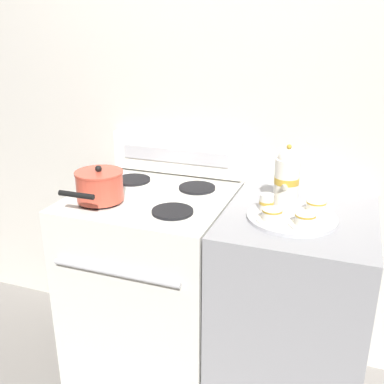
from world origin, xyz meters
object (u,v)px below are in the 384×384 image
(saucepan, at_px, (99,186))
(teapot, at_px, (287,177))
(teacup_front, at_px, (305,220))
(teacup_left, at_px, (316,207))
(creamer_jug, at_px, (267,202))
(serving_tray, at_px, (292,217))
(teacup_right, at_px, (272,215))
(stove, at_px, (154,284))

(saucepan, relative_size, teapot, 1.12)
(teapot, height_order, teacup_front, teapot)
(teacup_left, xyz_separation_m, teacup_front, (-0.03, -0.14, 0.00))
(teapot, bearing_deg, creamer_jug, -127.28)
(serving_tray, distance_m, teacup_right, 0.11)
(serving_tray, relative_size, teacup_front, 3.01)
(teacup_right, relative_size, teacup_front, 1.00)
(teacup_front, distance_m, creamer_jug, 0.19)
(serving_tray, xyz_separation_m, teacup_left, (0.08, 0.07, 0.03))
(creamer_jug, bearing_deg, saucepan, -169.69)
(serving_tray, bearing_deg, creamer_jug, 169.31)
(saucepan, distance_m, teacup_left, 0.90)
(teapot, bearing_deg, teacup_left, -15.31)
(teacup_left, height_order, teacup_right, same)
(teacup_front, bearing_deg, saucepan, -178.20)
(serving_tray, height_order, teacup_left, teacup_left)
(teacup_left, distance_m, teacup_front, 0.15)
(teacup_right, bearing_deg, stove, 167.66)
(stove, xyz_separation_m, saucepan, (-0.17, -0.15, 0.53))
(teacup_right, distance_m, creamer_jug, 0.11)
(teacup_left, bearing_deg, saucepan, -168.98)
(saucepan, relative_size, serving_tray, 0.82)
(teacup_right, bearing_deg, creamer_jug, 112.47)
(serving_tray, height_order, teacup_right, teacup_right)
(teacup_right, bearing_deg, teacup_front, -0.83)
(teacup_left, xyz_separation_m, teacup_right, (-0.15, -0.14, 0.00))
(serving_tray, height_order, teapot, teapot)
(saucepan, height_order, serving_tray, saucepan)
(serving_tray, xyz_separation_m, teacup_front, (0.06, -0.08, 0.03))
(teacup_right, bearing_deg, serving_tray, 49.68)
(stove, distance_m, creamer_jug, 0.73)
(teacup_left, bearing_deg, serving_tray, -141.78)
(serving_tray, distance_m, creamer_jug, 0.12)
(teacup_left, bearing_deg, stove, -178.46)
(teapot, xyz_separation_m, teacup_front, (0.10, -0.18, -0.10))
(teapot, bearing_deg, teacup_front, -60.31)
(teapot, xyz_separation_m, teacup_right, (-0.02, -0.18, -0.10))
(teapot, distance_m, teacup_left, 0.16)
(teapot, bearing_deg, saucepan, -164.67)
(stove, height_order, teapot, teapot)
(saucepan, bearing_deg, teapot, 15.33)
(serving_tray, xyz_separation_m, teapot, (-0.04, 0.10, 0.13))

